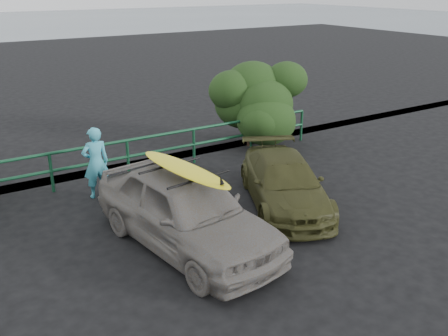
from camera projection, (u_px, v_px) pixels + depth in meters
The scene contains 8 objects.
ground at pixel (183, 273), 8.97m from camera, with size 80.00×80.00×0.00m, color black.
guardrail at pixel (91, 165), 12.75m from camera, with size 14.00×0.08×1.04m, color #134328, non-canonical shape.
shrub_right at pixel (242, 110), 15.40m from camera, with size 3.20×2.40×2.38m, color #1F3A15, non-canonical shape.
sedan at pixel (186, 210), 9.64m from camera, with size 1.82×4.53×1.54m, color slate.
olive_vehicle at pixel (284, 182), 11.50m from camera, with size 1.60×3.94×1.14m, color #3A3B1A.
man at pixel (96, 163), 11.86m from camera, with size 0.64×0.42×1.75m, color #41AEC4.
roof_rack at pixel (184, 172), 9.36m from camera, with size 1.41×0.99×0.05m, color black, non-canonical shape.
surfboard at pixel (184, 169), 9.34m from camera, with size 0.55×2.63×0.08m, color yellow.
Camera 1 is at (-3.48, -6.94, 4.94)m, focal length 40.00 mm.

